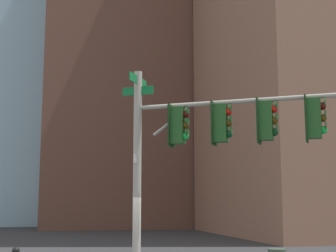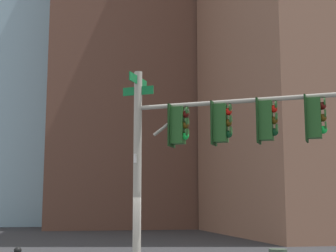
{
  "view_description": "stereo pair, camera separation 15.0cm",
  "coord_description": "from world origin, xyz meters",
  "views": [
    {
      "loc": [
        2.52,
        13.59,
        2.35
      ],
      "look_at": [
        -0.42,
        0.32,
        4.43
      ],
      "focal_mm": 53.67,
      "sensor_mm": 36.0,
      "label": 1
    },
    {
      "loc": [
        2.37,
        13.62,
        2.35
      ],
      "look_at": [
        -0.42,
        0.32,
        4.43
      ],
      "focal_mm": 53.67,
      "sensor_mm": 36.0,
      "label": 2
    }
  ],
  "objects": [
    {
      "name": "building_brick_midblock",
      "position": [
        -6.68,
        -38.8,
        16.21
      ],
      "size": [
        21.23,
        16.9,
        32.42
      ],
      "primitive_type": "cube",
      "color": "brown",
      "rests_on": "ground_plane"
    },
    {
      "name": "signal_pole_assembly",
      "position": [
        -1.41,
        0.93,
        4.09
      ],
      "size": [
        5.1,
        3.44,
        6.04
      ],
      "rotation": [
        0.0,
        0.0,
        2.59
      ],
      "color": "#9E998C",
      "rests_on": "ground_plane"
    }
  ]
}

